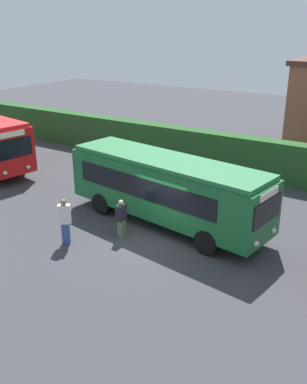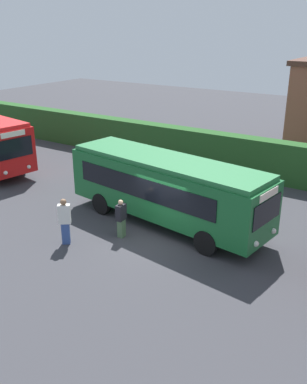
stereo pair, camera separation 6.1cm
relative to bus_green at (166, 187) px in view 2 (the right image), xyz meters
The scene contains 5 objects.
ground_plane 2.42m from the bus_green, 72.36° to the right, with size 81.18×81.18×0.00m, color #38383D.
bus_green is the anchor object (origin of this frame).
person_left 4.51m from the bus_green, 122.20° to the right, with size 0.54×0.50×1.92m.
person_center 2.43m from the bus_green, 112.46° to the right, with size 0.29×0.48×1.64m.
hedge_row 7.91m from the bus_green, 86.27° to the left, with size 52.59×1.01×2.30m, color #255323.
Camera 2 is at (8.38, -13.09, 8.19)m, focal length 40.24 mm.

